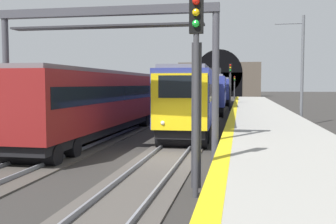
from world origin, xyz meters
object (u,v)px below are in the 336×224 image
at_px(railway_signal_near, 196,77).
at_px(railway_signal_mid, 230,82).
at_px(railway_signal_far, 235,85).
at_px(overhead_signal_gantry, 105,42).
at_px(catenary_mast_near, 302,70).
at_px(train_adjacent_platform, 164,93).
at_px(train_main_approaching, 214,91).

distance_m(railway_signal_near, railway_signal_mid, 36.93).
bearing_deg(railway_signal_far, overhead_signal_gantry, -3.68).
bearing_deg(catenary_mast_near, train_adjacent_platform, 50.90).
bearing_deg(catenary_mast_near, railway_signal_near, 164.25).
distance_m(train_adjacent_platform, overhead_signal_gantry, 26.03).
bearing_deg(railway_signal_near, railway_signal_far, -180.00).
relative_size(railway_signal_near, overhead_signal_gantry, 0.59).
relative_size(railway_signal_near, railway_signal_mid, 0.99).
relative_size(railway_signal_mid, catenary_mast_near, 0.68).
bearing_deg(catenary_mast_near, train_main_approaching, 27.42).
relative_size(train_main_approaching, train_adjacent_platform, 0.98).
height_order(train_main_approaching, railway_signal_far, train_main_approaching).
relative_size(railway_signal_far, catenary_mast_near, 0.58).
height_order(train_main_approaching, railway_signal_near, railway_signal_near).
bearing_deg(overhead_signal_gantry, train_adjacent_platform, 5.54).
bearing_deg(railway_signal_near, catenary_mast_near, 164.25).
xyz_separation_m(train_main_approaching, catenary_mast_near, (-14.70, -7.63, 1.93)).
bearing_deg(railway_signal_near, train_adjacent_platform, -167.42).
height_order(railway_signal_near, catenary_mast_near, catenary_mast_near).
relative_size(train_adjacent_platform, overhead_signal_gantry, 6.02).
relative_size(train_main_approaching, railway_signal_far, 11.43).
bearing_deg(railway_signal_far, train_main_approaching, -2.83).
bearing_deg(train_adjacent_platform, railway_signal_mid, -47.34).
bearing_deg(train_main_approaching, catenary_mast_near, 25.85).
distance_m(train_main_approaching, catenary_mast_near, 16.67).
distance_m(railway_signal_near, railway_signal_far, 72.71).
distance_m(train_main_approaching, railway_signal_far, 37.60).
xyz_separation_m(train_main_approaching, railway_signal_far, (37.55, -1.85, 0.61)).
relative_size(railway_signal_far, overhead_signal_gantry, 0.52).
xyz_separation_m(train_adjacent_platform, railway_signal_mid, (6.21, -6.86, 1.14)).
bearing_deg(train_adjacent_platform, railway_signal_near, -166.91).
xyz_separation_m(train_main_approaching, overhead_signal_gantry, (-30.21, 2.50, 2.57)).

